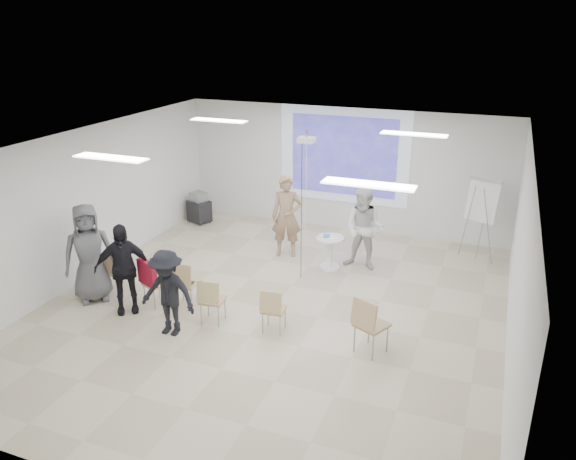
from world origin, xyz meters
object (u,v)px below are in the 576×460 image
(chair_center, at_px, (211,298))
(flipchart_easel, at_px, (482,201))
(laptop, at_px, (187,281))
(player_right, at_px, (364,225))
(audience_left, at_px, (122,262))
(audience_outer, at_px, (88,247))
(av_cart, at_px, (199,208))
(chair_right_inner, at_px, (273,307))
(chair_left_inner, at_px, (184,281))
(chair_right_far, at_px, (369,322))
(chair_left_mid, at_px, (152,281))
(audience_mid, at_px, (167,288))
(pedestal_table, at_px, (330,251))
(player_left, at_px, (287,211))
(chair_far_left, at_px, (115,270))

(chair_center, xyz_separation_m, flipchart_easel, (4.05, 4.52, 0.84))
(laptop, bearing_deg, player_right, -137.08)
(audience_left, bearing_deg, audience_outer, 133.34)
(flipchart_easel, relative_size, av_cart, 2.28)
(chair_right_inner, bearing_deg, chair_center, -179.37)
(chair_left_inner, distance_m, audience_outer, 1.87)
(chair_center, xyz_separation_m, audience_left, (-1.65, -0.14, 0.46))
(chair_left_inner, height_order, chair_right_far, chair_right_far)
(player_right, relative_size, chair_right_far, 2.02)
(chair_left_inner, bearing_deg, chair_left_mid, -171.32)
(flipchart_easel, bearing_deg, audience_mid, -109.69)
(pedestal_table, xyz_separation_m, chair_left_inner, (-1.94, -2.59, 0.14))
(chair_left_inner, xyz_separation_m, flipchart_easel, (4.78, 4.18, 0.81))
(chair_left_mid, xyz_separation_m, av_cart, (-1.45, 4.24, -0.12))
(pedestal_table, xyz_separation_m, audience_mid, (-1.71, -3.45, 0.45))
(pedestal_table, distance_m, laptop, 3.16)
(audience_left, distance_m, flipchart_easel, 7.38)
(chair_left_inner, distance_m, laptop, 0.11)
(player_left, height_order, audience_left, player_left)
(audience_mid, bearing_deg, av_cart, 113.94)
(player_left, relative_size, av_cart, 2.57)
(player_left, distance_m, flipchart_easel, 4.15)
(player_right, height_order, chair_far_left, player_right)
(pedestal_table, distance_m, chair_center, 3.18)
(pedestal_table, distance_m, flipchart_easel, 3.39)
(player_right, height_order, chair_center, player_right)
(chair_right_far, relative_size, audience_mid, 0.57)
(chair_right_far, bearing_deg, flipchart_easel, 97.79)
(player_right, height_order, audience_mid, player_right)
(pedestal_table, bearing_deg, audience_left, -132.95)
(chair_left_inner, relative_size, laptop, 2.73)
(chair_far_left, bearing_deg, player_left, 58.95)
(chair_center, xyz_separation_m, chair_right_inner, (1.09, 0.12, -0.02))
(laptop, xyz_separation_m, av_cart, (-2.03, 4.01, -0.12))
(pedestal_table, distance_m, av_cart, 4.26)
(chair_center, bearing_deg, player_right, 53.22)
(chair_right_inner, distance_m, audience_left, 2.80)
(pedestal_table, xyz_separation_m, chair_center, (-1.21, -2.93, 0.10))
(chair_center, relative_size, audience_left, 0.44)
(flipchart_easel, bearing_deg, laptop, -117.15)
(chair_left_inner, height_order, audience_outer, audience_outer)
(pedestal_table, relative_size, chair_left_mid, 0.87)
(chair_far_left, height_order, chair_right_inner, chair_far_left)
(chair_right_far, relative_size, av_cart, 1.21)
(player_left, relative_size, laptop, 6.20)
(player_right, xyz_separation_m, laptop, (-2.59, -2.76, -0.49))
(audience_left, distance_m, audience_mid, 1.22)
(flipchart_easel, bearing_deg, audience_outer, -123.09)
(chair_far_left, height_order, audience_outer, audience_outer)
(player_left, xyz_separation_m, laptop, (-0.84, -2.84, -0.54))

